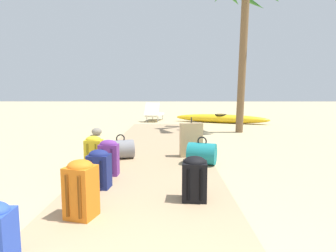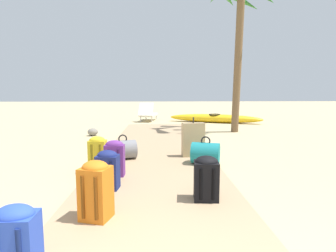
{
  "view_description": "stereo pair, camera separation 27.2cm",
  "coord_description": "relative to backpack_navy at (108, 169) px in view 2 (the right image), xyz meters",
  "views": [
    {
      "loc": [
        0.29,
        -0.91,
        1.33
      ],
      "look_at": [
        0.25,
        5.38,
        0.55
      ],
      "focal_mm": 30.8,
      "sensor_mm": 36.0,
      "label": 1
    },
    {
      "loc": [
        0.02,
        -0.9,
        1.33
      ],
      "look_at": [
        0.25,
        5.38,
        0.55
      ],
      "focal_mm": 30.8,
      "sensor_mm": 36.0,
      "label": 2
    }
  ],
  "objects": [
    {
      "name": "backpack_black",
      "position": [
        1.19,
        -0.41,
        0.01
      ],
      "size": [
        0.3,
        0.29,
        0.51
      ],
      "color": "black",
      "rests_on": "boardwalk"
    },
    {
      "name": "duffel_bag_teal",
      "position": [
        1.45,
        1.21,
        -0.08
      ],
      "size": [
        0.55,
        0.49,
        0.48
      ],
      "color": "#197A7F",
      "rests_on": "boardwalk"
    },
    {
      "name": "suitcase_tan",
      "position": [
        1.31,
        1.79,
        0.06
      ],
      "size": [
        0.44,
        0.22,
        0.75
      ],
      "color": "tan",
      "rests_on": "boardwalk"
    },
    {
      "name": "duffel_bag_grey",
      "position": [
        -0.0,
        1.62,
        -0.09
      ],
      "size": [
        0.55,
        0.47,
        0.45
      ],
      "color": "slate",
      "rests_on": "boardwalk"
    },
    {
      "name": "backpack_yellow",
      "position": [
        -0.34,
        1.02,
        0.01
      ],
      "size": [
        0.28,
        0.23,
        0.52
      ],
      "color": "gold",
      "rests_on": "boardwalk"
    },
    {
      "name": "backpack_navy",
      "position": [
        0.0,
        0.0,
        0.0
      ],
      "size": [
        0.29,
        0.26,
        0.5
      ],
      "color": "navy",
      "rests_on": "boardwalk"
    },
    {
      "name": "rock_left_mid",
      "position": [
        -1.27,
        4.9,
        -0.23
      ],
      "size": [
        0.41,
        0.41,
        0.23
      ],
      "primitive_type": "ellipsoid",
      "rotation": [
        0.0,
        0.0,
        2.51
      ],
      "color": "gray",
      "rests_on": "ground"
    },
    {
      "name": "boardwalk",
      "position": [
        0.61,
        2.22,
        -0.3
      ],
      "size": [
        2.08,
        9.79,
        0.08
      ],
      "primitive_type": "cube",
      "color": "tan",
      "rests_on": "ground"
    },
    {
      "name": "backpack_orange",
      "position": [
        0.03,
        -0.86,
        0.04
      ],
      "size": [
        0.33,
        0.32,
        0.58
      ],
      "color": "orange",
      "rests_on": "boardwalk"
    },
    {
      "name": "backpack_purple",
      "position": [
        0.01,
        0.56,
        0.01
      ],
      "size": [
        0.29,
        0.21,
        0.53
      ],
      "color": "#6B2D84",
      "rests_on": "boardwalk"
    },
    {
      "name": "backpack_blue",
      "position": [
        -0.31,
        -1.73,
        -0.0
      ],
      "size": [
        0.27,
        0.24,
        0.5
      ],
      "color": "#2847B7",
      "rests_on": "boardwalk"
    },
    {
      "name": "kayak",
      "position": [
        3.01,
        8.25,
        -0.17
      ],
      "size": [
        3.81,
        1.97,
        0.36
      ],
      "color": "gold",
      "rests_on": "ground"
    },
    {
      "name": "palm_tree_far_right",
      "position": [
        3.2,
        5.37,
        3.49
      ],
      "size": [
        2.13,
        2.19,
        4.81
      ],
      "color": "brown",
      "rests_on": "ground"
    },
    {
      "name": "lounge_chair",
      "position": [
        0.23,
        8.95,
        -0.02
      ],
      "size": [
        0.84,
        1.59,
        0.81
      ],
      "color": "white",
      "rests_on": "ground"
    },
    {
      "name": "ground_plane",
      "position": [
        0.61,
        1.24,
        -0.34
      ],
      "size": [
        60.0,
        60.0,
        0.0
      ],
      "primitive_type": "plane",
      "color": "tan"
    }
  ]
}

